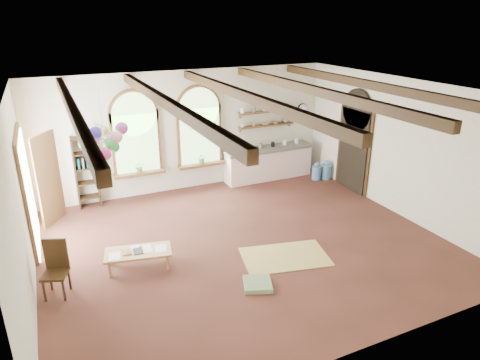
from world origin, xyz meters
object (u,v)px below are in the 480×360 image
kitchen_counter (268,163)px  side_chair (57,280)px  coffee_table (138,253)px  balloon_cluster (104,139)px

kitchen_counter → side_chair: size_ratio=2.70×
coffee_table → side_chair: side_chair is taller
balloon_cluster → kitchen_counter: bearing=26.7°
side_chair → balloon_cluster: 2.60m
coffee_table → side_chair: 1.47m
kitchen_counter → side_chair: bearing=-149.6°
coffee_table → balloon_cluster: bearing=108.9°
kitchen_counter → balloon_cluster: 5.67m
coffee_table → balloon_cluster: 2.22m
coffee_table → side_chair: (-1.44, -0.27, -0.02)m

